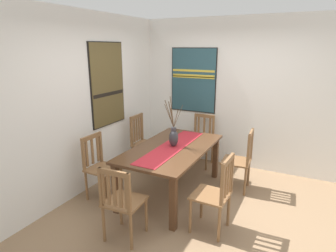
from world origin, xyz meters
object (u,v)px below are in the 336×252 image
chair_5 (143,141)px  chair_4 (100,166)px  painting_on_back_wall (107,84)px  chair_3 (122,201)px  painting_on_side_wall (193,80)px  dining_table (172,153)px  chair_2 (241,159)px  chair_0 (216,193)px  chair_1 (202,140)px  centerpiece_vase (174,137)px

chair_5 → chair_4: bearing=-179.2°
painting_on_back_wall → chair_4: bearing=-153.4°
chair_5 → painting_on_back_wall: size_ratio=0.74×
chair_3 → painting_on_side_wall: 2.97m
chair_5 → chair_3: bearing=-154.9°
dining_table → chair_2: bearing=-56.9°
chair_2 → chair_5: size_ratio=0.98×
painting_on_side_wall → chair_0: bearing=-151.3°
chair_1 → chair_4: bearing=154.3°
chair_0 → painting_on_back_wall: bearing=70.7°
painting_on_side_wall → chair_3: bearing=-174.5°
chair_1 → chair_3: size_ratio=1.03×
centerpiece_vase → chair_5: centerpiece_vase is taller
chair_0 → chair_1: size_ratio=1.03×
dining_table → painting_on_back_wall: size_ratio=1.35×
chair_0 → painting_on_side_wall: bearing=28.7°
dining_table → centerpiece_vase: size_ratio=2.42×
chair_0 → chair_1: bearing=25.0°
chair_0 → painting_on_side_wall: painting_on_side_wall is taller
chair_1 → chair_5: 1.11m
dining_table → painting_on_back_wall: 1.56m
chair_0 → painting_on_back_wall: size_ratio=0.73×
chair_0 → chair_1: (1.88, 0.87, -0.01)m
chair_5 → painting_on_side_wall: bearing=-35.0°
chair_0 → chair_5: chair_5 is taller
centerpiece_vase → chair_3: size_ratio=0.81×
centerpiece_vase → chair_3: centerpiece_vase is taller
chair_3 → painting_on_back_wall: painting_on_back_wall is taller
centerpiece_vase → painting_on_side_wall: bearing=11.3°
chair_5 → chair_1: bearing=-55.1°
dining_table → centerpiece_vase: 0.25m
chair_3 → chair_4: size_ratio=0.97×
chair_0 → chair_3: size_ratio=1.05×
chair_5 → centerpiece_vase: bearing=-123.0°
chair_1 → chair_5: size_ratio=0.96×
chair_4 → painting_on_back_wall: (0.72, 0.36, 1.09)m
chair_5 → painting_on_back_wall: (-0.50, 0.34, 1.07)m
chair_4 → chair_5: 1.22m
chair_1 → chair_2: bearing=-127.1°
chair_0 → chair_3: 1.10m
chair_1 → painting_on_back_wall: 2.01m
centerpiece_vase → chair_0: bearing=-126.8°
chair_5 → painting_on_side_wall: painting_on_side_wall is taller
chair_3 → chair_4: bearing=52.4°
dining_table → painting_on_side_wall: (1.51, 0.28, 0.92)m
chair_0 → chair_1: 2.07m
centerpiece_vase → chair_4: 1.16m
dining_table → centerpiece_vase: bearing=-14.7°
chair_0 → chair_4: size_ratio=1.03×
centerpiece_vase → chair_4: centerpiece_vase is taller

